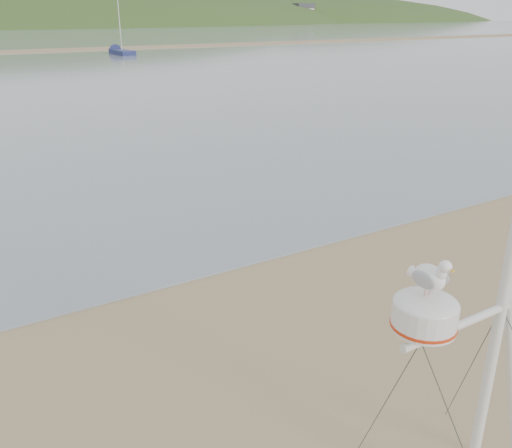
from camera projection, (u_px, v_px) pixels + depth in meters
mast_rig at (482, 417)px, 4.92m from camera, size 2.09×2.23×4.72m
sailboat_blue_far at (117, 51)px, 63.04m from camera, size 1.63×6.45×6.41m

